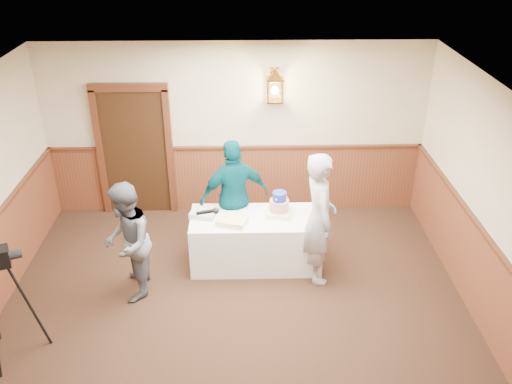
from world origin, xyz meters
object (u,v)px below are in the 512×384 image
baker (319,218)px  tv_camera_rig (6,309)px  tiered_cake (279,206)px  sheet_cake_yellow (232,221)px  sheet_cake_green (203,213)px  interviewer (127,242)px  display_table (256,240)px  assistant_p (234,197)px

baker → tv_camera_rig: bearing=103.3°
tiered_cake → sheet_cake_yellow: size_ratio=1.02×
sheet_cake_yellow → tiered_cake: bearing=19.8°
baker → tv_camera_rig: size_ratio=1.32×
sheet_cake_green → interviewer: bearing=-141.7°
display_table → assistant_p: 0.69m
display_table → assistant_p: size_ratio=1.04×
sheet_cake_yellow → interviewer: (-1.31, -0.51, 0.01)m
tiered_cake → tv_camera_rig: size_ratio=0.27×
interviewer → baker: baker is taller
baker → assistant_p: bearing=49.4°
tiered_cake → interviewer: bearing=-159.3°
interviewer → baker: 2.48m
baker → display_table: bearing=60.2°
interviewer → sheet_cake_yellow: bearing=105.8°
sheet_cake_green → interviewer: 1.16m
interviewer → baker: (2.45, 0.33, 0.12)m
sheet_cake_yellow → baker: (1.14, -0.18, 0.14)m
tiered_cake → baker: baker is taller
assistant_p → tv_camera_rig: assistant_p is taller
sheet_cake_yellow → tv_camera_rig: bearing=-147.7°
tiered_cake → assistant_p: bearing=153.1°
interviewer → tv_camera_rig: size_ratio=1.14×
tiered_cake → sheet_cake_yellow: tiered_cake is taller
baker → interviewer: bearing=90.0°
sheet_cake_green → assistant_p: 0.55m
interviewer → baker: bearing=92.3°
sheet_cake_yellow → sheet_cake_green: sheet_cake_green is taller
sheet_cake_yellow → interviewer: interviewer is taller
display_table → sheet_cake_green: sheet_cake_green is taller
sheet_cake_yellow → baker: bearing=-8.8°
tiered_cake → tv_camera_rig: tv_camera_rig is taller
tiered_cake → assistant_p: assistant_p is taller
interviewer → assistant_p: size_ratio=0.93×
interviewer → tiered_cake: bearing=105.3°
sheet_cake_green → interviewer: (-0.91, -0.72, 0.01)m
baker → assistant_p: (-1.12, 0.72, -0.06)m
display_table → interviewer: size_ratio=1.12×
display_table → interviewer: (-1.63, -0.67, 0.43)m
tiered_cake → sheet_cake_green: bearing=-178.8°
assistant_p → display_table: bearing=108.7°
display_table → tiered_cake: (0.33, 0.07, 0.51)m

